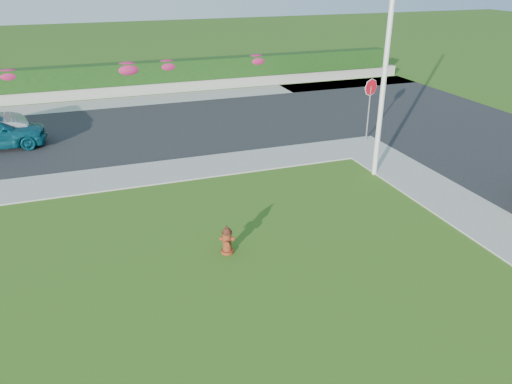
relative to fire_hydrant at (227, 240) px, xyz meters
name	(u,v)px	position (x,y,z in m)	size (l,w,h in m)	color
ground	(281,339)	(0.08, -3.31, -0.34)	(120.00, 120.00, 0.00)	black
street_far	(32,141)	(-4.92, 10.69, -0.32)	(26.00, 8.00, 0.04)	black
curb_corner	(362,147)	(7.08, 5.69, -0.32)	(2.00, 2.00, 0.04)	gray
sidewalk_beyond	(122,102)	(-0.92, 15.69, -0.32)	(34.00, 2.00, 0.04)	gray
retaining_wall	(119,91)	(-0.92, 17.19, -0.04)	(34.00, 0.40, 0.60)	gray
hedge	(117,74)	(-0.92, 17.29, 0.81)	(32.00, 0.90, 1.10)	black
fire_hydrant	(227,240)	(0.00, 0.00, 0.00)	(0.38, 0.36, 0.73)	#59230D
utility_pole	(384,75)	(6.08, 3.19, 2.95)	(0.16, 0.16, 6.59)	silver
stop_sign	(370,95)	(7.66, 6.35, 1.48)	(0.65, 0.21, 2.47)	slate
flower_clump_c	(9,76)	(-6.07, 17.19, 1.10)	(1.31, 0.84, 0.65)	#AC1D58
flower_clump_d	(128,69)	(-0.34, 17.19, 1.06)	(1.51, 0.97, 0.76)	#AC1D58
flower_clump_e	(167,66)	(1.75, 17.19, 1.09)	(1.33, 0.85, 0.66)	#AC1D58
flower_clump_f	(256,60)	(6.84, 17.19, 1.09)	(1.33, 0.86, 0.67)	#AC1D58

